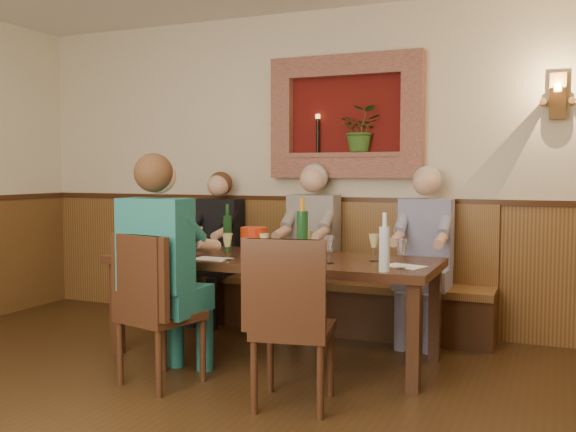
# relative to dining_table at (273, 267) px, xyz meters

# --- Properties ---
(room_shell) EXTENTS (6.04, 6.04, 2.82)m
(room_shell) POSITION_rel_dining_table_xyz_m (0.00, -1.85, 1.21)
(room_shell) COLOR beige
(room_shell) RESTS_ON ground
(wainscoting) EXTENTS (6.02, 6.02, 1.15)m
(wainscoting) POSITION_rel_dining_table_xyz_m (0.00, -1.85, -0.09)
(wainscoting) COLOR brown
(wainscoting) RESTS_ON ground
(wall_niche) EXTENTS (1.36, 0.30, 1.06)m
(wall_niche) POSITION_rel_dining_table_xyz_m (0.24, 1.09, 1.13)
(wall_niche) COLOR #560F0C
(wall_niche) RESTS_ON ground
(wall_sconce) EXTENTS (0.25, 0.20, 0.35)m
(wall_sconce) POSITION_rel_dining_table_xyz_m (1.90, 1.08, 1.27)
(wall_sconce) COLOR brown
(wall_sconce) RESTS_ON ground
(dining_table) EXTENTS (2.40, 0.90, 0.75)m
(dining_table) POSITION_rel_dining_table_xyz_m (0.00, 0.00, 0.00)
(dining_table) COLOR #331B0F
(dining_table) RESTS_ON ground
(bench) EXTENTS (3.00, 0.45, 1.11)m
(bench) POSITION_rel_dining_table_xyz_m (0.00, 0.94, -0.35)
(bench) COLOR #381E0F
(bench) RESTS_ON ground
(chair_near_left) EXTENTS (0.53, 0.53, 0.99)m
(chair_near_left) POSITION_rel_dining_table_xyz_m (-0.43, -0.84, -0.39)
(chair_near_left) COLOR #331B0F
(chair_near_left) RESTS_ON ground
(chair_near_right) EXTENTS (0.52, 0.52, 1.00)m
(chair_near_right) POSITION_rel_dining_table_xyz_m (0.51, -0.86, -0.38)
(chair_near_right) COLOR #331B0F
(chair_near_right) RESTS_ON ground
(person_bench_left) EXTENTS (0.40, 0.49, 1.37)m
(person_bench_left) POSITION_rel_dining_table_xyz_m (-0.95, 0.84, -0.11)
(person_bench_left) COLOR black
(person_bench_left) RESTS_ON ground
(person_bench_mid) EXTENTS (0.43, 0.52, 1.44)m
(person_bench_mid) POSITION_rel_dining_table_xyz_m (-0.03, 0.84, -0.08)
(person_bench_mid) COLOR #5B5753
(person_bench_mid) RESTS_ON ground
(person_bench_right) EXTENTS (0.42, 0.51, 1.42)m
(person_bench_right) POSITION_rel_dining_table_xyz_m (0.95, 0.84, -0.09)
(person_bench_right) COLOR navy
(person_bench_right) RESTS_ON ground
(person_chair_front) EXTENTS (0.45, 0.55, 1.49)m
(person_chair_front) POSITION_rel_dining_table_xyz_m (-0.42, -0.78, -0.05)
(person_chair_front) COLOR #1B5B61
(person_chair_front) RESTS_ON ground
(spittoon_bucket) EXTENTS (0.25, 0.25, 0.22)m
(spittoon_bucket) POSITION_rel_dining_table_xyz_m (-0.11, -0.09, 0.19)
(spittoon_bucket) COLOR #B4260B
(spittoon_bucket) RESTS_ON dining_table
(wine_bottle_green_a) EXTENTS (0.10, 0.10, 0.44)m
(wine_bottle_green_a) POSITION_rel_dining_table_xyz_m (0.26, -0.07, 0.26)
(wine_bottle_green_a) COLOR #19471E
(wine_bottle_green_a) RESTS_ON dining_table
(wine_bottle_green_b) EXTENTS (0.09, 0.09, 0.37)m
(wine_bottle_green_b) POSITION_rel_dining_table_xyz_m (-0.47, 0.17, 0.23)
(wine_bottle_green_b) COLOR #19471E
(wine_bottle_green_b) RESTS_ON dining_table
(water_bottle) EXTENTS (0.08, 0.08, 0.37)m
(water_bottle) POSITION_rel_dining_table_xyz_m (0.93, -0.36, 0.23)
(water_bottle) COLOR silver
(water_bottle) RESTS_ON dining_table
(tasting_sheet_a) EXTENTS (0.32, 0.28, 0.00)m
(tasting_sheet_a) POSITION_rel_dining_table_xyz_m (-0.79, -0.17, 0.08)
(tasting_sheet_a) COLOR white
(tasting_sheet_a) RESTS_ON dining_table
(tasting_sheet_b) EXTENTS (0.34, 0.27, 0.00)m
(tasting_sheet_b) POSITION_rel_dining_table_xyz_m (-0.00, -0.08, 0.08)
(tasting_sheet_b) COLOR white
(tasting_sheet_b) RESTS_ON dining_table
(tasting_sheet_c) EXTENTS (0.30, 0.26, 0.00)m
(tasting_sheet_c) POSITION_rel_dining_table_xyz_m (1.00, -0.10, 0.08)
(tasting_sheet_c) COLOR white
(tasting_sheet_c) RESTS_ON dining_table
(tasting_sheet_d) EXTENTS (0.26, 0.19, 0.00)m
(tasting_sheet_d) POSITION_rel_dining_table_xyz_m (-0.35, -0.28, 0.08)
(tasting_sheet_d) COLOR white
(tasting_sheet_d) RESTS_ON dining_table
(wine_glass_0) EXTENTS (0.08, 0.08, 0.19)m
(wine_glass_0) POSITION_rel_dining_table_xyz_m (-0.24, 0.05, 0.17)
(wine_glass_0) COLOR white
(wine_glass_0) RESTS_ON dining_table
(wine_glass_1) EXTENTS (0.08, 0.08, 0.19)m
(wine_glass_1) POSITION_rel_dining_table_xyz_m (-0.53, -0.23, 0.17)
(wine_glass_1) COLOR #D1CB7D
(wine_glass_1) RESTS_ON dining_table
(wine_glass_2) EXTENTS (0.08, 0.08, 0.19)m
(wine_glass_2) POSITION_rel_dining_table_xyz_m (0.02, -0.20, 0.17)
(wine_glass_2) COLOR #D1CB7D
(wine_glass_2) RESTS_ON dining_table
(wine_glass_3) EXTENTS (0.08, 0.08, 0.19)m
(wine_glass_3) POSITION_rel_dining_table_xyz_m (0.74, 0.07, 0.17)
(wine_glass_3) COLOR #D1CB7D
(wine_glass_3) RESTS_ON dining_table
(wine_glass_4) EXTENTS (0.08, 0.08, 0.19)m
(wine_glass_4) POSITION_rel_dining_table_xyz_m (0.22, 0.15, 0.17)
(wine_glass_4) COLOR #D1CB7D
(wine_glass_4) RESTS_ON dining_table
(wine_glass_5) EXTENTS (0.08, 0.08, 0.19)m
(wine_glass_5) POSITION_rel_dining_table_xyz_m (1.00, -0.20, 0.17)
(wine_glass_5) COLOR white
(wine_glass_5) RESTS_ON dining_table
(wine_glass_6) EXTENTS (0.08, 0.08, 0.19)m
(wine_glass_6) POSITION_rel_dining_table_xyz_m (-0.22, -0.30, 0.17)
(wine_glass_6) COLOR #D1CB7D
(wine_glass_6) RESTS_ON dining_table
(wine_glass_7) EXTENTS (0.08, 0.08, 0.19)m
(wine_glass_7) POSITION_rel_dining_table_xyz_m (-1.03, -0.21, 0.17)
(wine_glass_7) COLOR #D1CB7D
(wine_glass_7) RESTS_ON dining_table
(wine_glass_8) EXTENTS (0.08, 0.08, 0.19)m
(wine_glass_8) POSITION_rel_dining_table_xyz_m (-0.70, 0.12, 0.17)
(wine_glass_8) COLOR white
(wine_glass_8) RESTS_ON dining_table
(wine_glass_9) EXTENTS (0.08, 0.08, 0.19)m
(wine_glass_9) POSITION_rel_dining_table_xyz_m (0.50, -0.17, 0.17)
(wine_glass_9) COLOR white
(wine_glass_9) RESTS_ON dining_table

